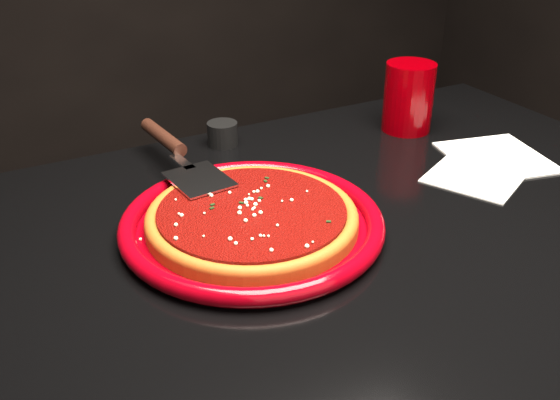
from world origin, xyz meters
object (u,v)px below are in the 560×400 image
at_px(pizza_server, 181,154).
at_px(ramekin, 223,134).
at_px(plate, 252,223).
at_px(cup, 408,97).

distance_m(pizza_server, ramekin, 0.16).
xyz_separation_m(plate, ramekin, (0.09, 0.30, 0.01)).
relative_size(pizza_server, ramekin, 6.13).
relative_size(plate, ramekin, 6.68).
distance_m(plate, ramekin, 0.31).
height_order(plate, ramekin, ramekin).
bearing_deg(plate, pizza_server, 98.44).
bearing_deg(plate, cup, 25.26).
height_order(pizza_server, ramekin, pizza_server).
bearing_deg(cup, ramekin, 163.90).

